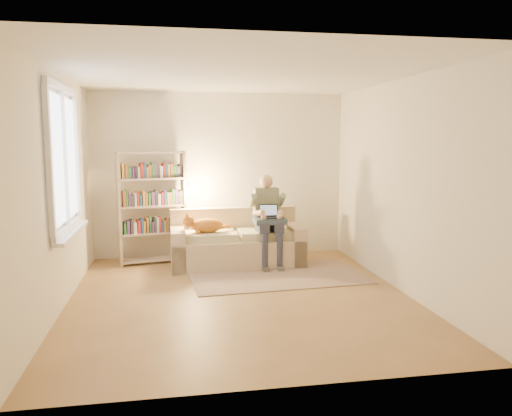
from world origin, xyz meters
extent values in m
plane|color=olive|center=(0.00, 0.00, 0.00)|extent=(4.50, 4.50, 0.00)
cube|color=white|center=(0.00, 0.00, 2.60)|extent=(4.00, 4.50, 0.02)
cube|color=silver|center=(-2.00, 0.00, 1.30)|extent=(0.02, 4.50, 2.60)
cube|color=silver|center=(2.00, 0.00, 1.30)|extent=(0.02, 4.50, 2.60)
cube|color=silver|center=(0.00, 2.25, 1.30)|extent=(4.00, 0.02, 2.60)
cube|color=silver|center=(0.00, -2.25, 1.30)|extent=(4.00, 0.02, 2.60)
plane|color=white|center=(-1.97, 0.20, 1.65)|extent=(0.00, 1.50, 1.50)
cube|color=white|center=(-1.96, 0.20, 2.44)|extent=(0.05, 1.50, 0.08)
cube|color=white|center=(-1.96, 0.20, 0.86)|extent=(0.05, 1.50, 0.08)
cube|color=white|center=(-1.96, 0.20, 1.65)|extent=(0.04, 0.05, 1.50)
cube|color=white|center=(-1.92, 0.20, 0.81)|extent=(0.12, 1.52, 0.04)
cube|color=#C3AD8A|center=(0.17, 1.54, 0.20)|extent=(1.96, 0.91, 0.41)
cube|color=#C3AD8A|center=(0.16, 1.88, 0.62)|extent=(1.94, 0.23, 0.42)
cube|color=#C3AD8A|center=(-0.71, 1.52, 0.29)|extent=(0.21, 0.88, 0.58)
cube|color=#C3AD8A|center=(1.04, 1.55, 0.29)|extent=(0.21, 0.88, 0.58)
cube|color=beige|center=(-0.27, 1.48, 0.47)|extent=(0.84, 0.60, 0.12)
cube|color=beige|center=(0.60, 1.50, 0.47)|extent=(0.84, 0.60, 0.12)
cube|color=gray|center=(0.62, 1.57, 0.90)|extent=(0.36, 0.20, 0.50)
sphere|color=tan|center=(0.62, 1.55, 1.25)|extent=(0.20, 0.20, 0.20)
cube|color=#303343|center=(0.51, 1.33, 0.61)|extent=(0.15, 0.41, 0.15)
cube|color=#303343|center=(0.73, 1.34, 0.61)|extent=(0.15, 0.41, 0.15)
cylinder|color=#303343|center=(0.52, 1.13, 0.27)|extent=(0.10, 0.10, 0.54)
cylinder|color=#303343|center=(0.73, 1.14, 0.27)|extent=(0.10, 0.10, 0.54)
ellipsoid|color=orange|center=(-0.27, 1.45, 0.63)|extent=(0.47, 0.26, 0.21)
sphere|color=orange|center=(-0.53, 1.41, 0.70)|extent=(0.16, 0.16, 0.16)
cylinder|color=orange|center=(-0.02, 1.51, 0.59)|extent=(0.23, 0.05, 0.06)
cube|color=#2D3E4F|center=(0.58, 1.32, 0.70)|extent=(0.46, 0.38, 0.08)
cube|color=black|center=(0.58, 1.28, 0.75)|extent=(0.28, 0.20, 0.02)
cube|color=black|center=(0.58, 1.39, 0.84)|extent=(0.27, 0.10, 0.17)
plane|color=#8CA5CC|center=(0.58, 1.39, 0.84)|extent=(0.25, 0.12, 0.22)
cube|color=#C4AB94|center=(-1.55, 1.80, 0.85)|extent=(0.09, 0.26, 1.70)
cube|color=#C4AB94|center=(-0.60, 2.00, 0.85)|extent=(0.09, 0.26, 1.70)
cube|color=#C4AB94|center=(-1.07, 1.90, 0.05)|extent=(1.04, 0.46, 0.03)
cube|color=#C4AB94|center=(-1.07, 1.90, 0.46)|extent=(1.04, 0.46, 0.03)
cube|color=#C4AB94|center=(-1.07, 1.90, 0.87)|extent=(1.04, 0.46, 0.03)
cube|color=#C4AB94|center=(-1.07, 1.90, 1.29)|extent=(1.04, 0.46, 0.03)
cube|color=#C4AB94|center=(-1.07, 1.90, 1.67)|extent=(1.04, 0.46, 0.03)
cube|color=#333338|center=(-1.07, 1.90, 0.57)|extent=(0.89, 0.38, 0.20)
cube|color=silver|center=(-1.07, 1.90, 0.99)|extent=(0.89, 0.38, 0.20)
cube|color=#B2261E|center=(-1.07, 1.90, 1.40)|extent=(0.89, 0.38, 0.20)
cylinder|color=white|center=(-0.67, 1.99, 0.90)|extent=(0.09, 0.09, 0.04)
cone|color=white|center=(-0.50, 1.91, 1.16)|extent=(0.14, 0.15, 0.14)
cube|color=gray|center=(0.62, 0.82, 0.01)|extent=(2.44, 1.55, 0.01)
camera|label=1|loc=(-0.80, -5.72, 1.86)|focal=35.00mm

